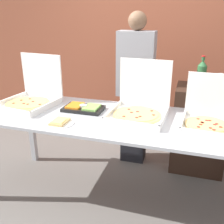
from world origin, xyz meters
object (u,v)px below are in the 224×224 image
soda_can_silver (193,78)px  veggie_tray (83,108)px  person_guest_cap (135,89)px  pizza_box_near_right (208,118)px  pizza_box_far_left (139,107)px  paper_plate_front_center (60,122)px  soda_can_colored (220,79)px  soda_bottle (202,73)px  pizza_box_far_right (31,96)px

soda_can_silver → veggie_tray: bearing=-138.0°
soda_can_silver → person_guest_cap: bearing=-162.4°
pizza_box_near_right → pizza_box_far_left: 0.58m
paper_plate_front_center → veggie_tray: bearing=79.3°
veggie_tray → soda_can_colored: 1.55m
soda_bottle → soda_can_colored: (0.21, 0.13, -0.08)m
soda_bottle → person_guest_cap: bearing=-172.6°
paper_plate_front_center → soda_can_colored: (1.32, 1.24, 0.17)m
soda_can_silver → person_guest_cap: size_ratio=0.07×
pizza_box_near_right → pizza_box_far_left: pizza_box_far_left is taller
pizza_box_far_right → paper_plate_front_center: size_ratio=2.30×
soda_bottle → pizza_box_far_left: bearing=-124.8°
paper_plate_front_center → soda_bottle: soda_bottle is taller
pizza_box_near_right → veggie_tray: 1.11m
pizza_box_far_right → soda_bottle: (1.61, 0.76, 0.18)m
pizza_box_near_right → paper_plate_front_center: bearing=-162.1°
pizza_box_far_left → soda_can_colored: size_ratio=4.19×
soda_can_colored → person_guest_cap: (-0.90, -0.22, -0.12)m
pizza_box_far_right → soda_can_silver: (1.52, 0.86, 0.10)m
pizza_box_far_left → veggie_tray: (-0.53, -0.02, -0.06)m
soda_bottle → soda_can_silver: (-0.09, 0.10, -0.08)m
pizza_box_near_right → soda_can_colored: (0.14, 0.94, 0.11)m
veggie_tray → pizza_box_near_right: bearing=-2.6°
paper_plate_front_center → soda_can_silver: soda_can_silver is taller
pizza_box_far_left → paper_plate_front_center: size_ratio=2.15×
soda_can_silver → person_guest_cap: 0.65m
pizza_box_far_left → soda_bottle: size_ratio=1.59×
veggie_tray → soda_can_silver: soda_can_silver is taller
paper_plate_front_center → soda_can_colored: bearing=43.2°
soda_bottle → soda_can_silver: soda_bottle is taller
soda_can_silver → pizza_box_far_right: bearing=-150.4°
paper_plate_front_center → person_guest_cap: size_ratio=0.14×
veggie_tray → soda_can_silver: 1.30m
pizza_box_far_right → pizza_box_far_left: 1.09m
pizza_box_far_left → soda_can_colored: pizza_box_far_left is taller
pizza_box_far_right → veggie_tray: size_ratio=1.49×
soda_can_colored → pizza_box_near_right: bearing=-98.7°
veggie_tray → soda_can_silver: (0.96, 0.87, 0.16)m
pizza_box_far_left → paper_plate_front_center: bearing=-145.2°
soda_bottle → person_guest_cap: size_ratio=0.19×
soda_bottle → soda_can_colored: 0.26m
soda_bottle → person_guest_cap: (-0.69, -0.09, -0.20)m
pizza_box_far_right → person_guest_cap: (0.91, 0.67, -0.02)m
pizza_box_far_right → paper_plate_front_center: bearing=-28.3°
pizza_box_far_right → soda_bottle: pizza_box_far_right is taller
veggie_tray → soda_bottle: soda_bottle is taller
pizza_box_near_right → paper_plate_front_center: size_ratio=1.83×
person_guest_cap → pizza_box_far_left: bearing=105.1°
pizza_box_far_right → veggie_tray: 0.56m
veggie_tray → soda_can_colored: bearing=35.4°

